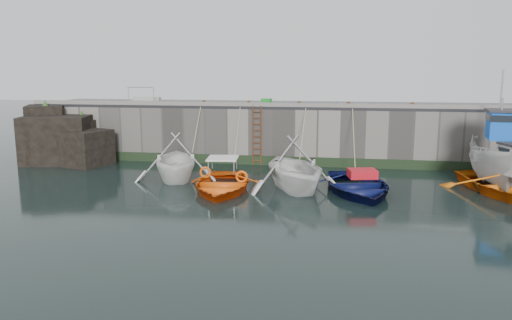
% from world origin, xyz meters
% --- Properties ---
extents(ground, '(120.00, 120.00, 0.00)m').
position_xyz_m(ground, '(0.00, 0.00, 0.00)').
color(ground, black).
rests_on(ground, ground).
extents(quay_back, '(30.00, 5.00, 3.00)m').
position_xyz_m(quay_back, '(0.00, 12.50, 1.50)').
color(quay_back, slate).
rests_on(quay_back, ground).
extents(road_back, '(30.00, 5.00, 0.16)m').
position_xyz_m(road_back, '(0.00, 12.50, 3.08)').
color(road_back, black).
rests_on(road_back, quay_back).
extents(kerb_back, '(30.00, 0.30, 0.20)m').
position_xyz_m(kerb_back, '(0.00, 10.15, 3.26)').
color(kerb_back, slate).
rests_on(kerb_back, road_back).
extents(algae_back, '(30.00, 0.08, 0.50)m').
position_xyz_m(algae_back, '(0.00, 9.96, 0.25)').
color(algae_back, black).
rests_on(algae_back, ground).
extents(rock_outcrop, '(5.85, 4.24, 3.41)m').
position_xyz_m(rock_outcrop, '(-12.92, 9.11, 1.26)').
color(rock_outcrop, black).
rests_on(rock_outcrop, ground).
extents(ladder, '(0.51, 0.08, 3.20)m').
position_xyz_m(ladder, '(-2.00, 9.91, 1.59)').
color(ladder, '#3F1E0F').
rests_on(ladder, ground).
extents(boat_near_white, '(5.33, 5.76, 2.50)m').
position_xyz_m(boat_near_white, '(-5.21, 5.82, 0.00)').
color(boat_near_white, white).
rests_on(boat_near_white, ground).
extents(boat_near_white_rope, '(0.04, 3.09, 3.10)m').
position_xyz_m(boat_near_white_rope, '(-5.21, 9.16, 0.00)').
color(boat_near_white_rope, tan).
rests_on(boat_near_white_rope, ground).
extents(boat_near_blue, '(4.01, 5.26, 1.02)m').
position_xyz_m(boat_near_blue, '(-2.60, 4.09, 0.00)').
color(boat_near_blue, '#E5520C').
rests_on(boat_near_blue, ground).
extents(boat_near_blue_rope, '(0.04, 4.28, 3.10)m').
position_xyz_m(boat_near_blue_rope, '(-2.60, 8.30, 0.00)').
color(boat_near_blue_rope, tan).
rests_on(boat_near_blue_rope, ground).
extents(boat_near_blacktrim, '(6.01, 6.36, 2.64)m').
position_xyz_m(boat_near_blacktrim, '(0.48, 4.68, 0.00)').
color(boat_near_blacktrim, silver).
rests_on(boat_near_blacktrim, ground).
extents(boat_near_blacktrim_rope, '(0.04, 3.84, 3.10)m').
position_xyz_m(boat_near_blacktrim_rope, '(0.48, 8.59, 0.00)').
color(boat_near_blacktrim_rope, tan).
rests_on(boat_near_blacktrim_rope, ground).
extents(boat_near_navy, '(4.79, 5.95, 1.09)m').
position_xyz_m(boat_near_navy, '(3.14, 4.65, 0.00)').
color(boat_near_navy, '#090E3B').
rests_on(boat_near_navy, ground).
extents(boat_near_navy_rope, '(0.04, 3.86, 3.10)m').
position_xyz_m(boat_near_navy_rope, '(3.14, 8.58, 0.00)').
color(boat_near_navy_rope, tan).
rests_on(boat_near_navy_rope, ground).
extents(boat_far_white, '(3.30, 6.70, 5.48)m').
position_xyz_m(boat_far_white, '(9.49, 7.14, 1.05)').
color(boat_far_white, silver).
rests_on(boat_far_white, ground).
extents(fish_crate, '(0.62, 0.51, 0.29)m').
position_xyz_m(fish_crate, '(-1.84, 12.34, 3.30)').
color(fish_crate, '#1A8F28').
rests_on(fish_crate, road_back).
extents(railing, '(1.60, 1.05, 1.00)m').
position_xyz_m(railing, '(-8.75, 11.25, 3.36)').
color(railing, '#A5A8AD').
rests_on(railing, road_back).
extents(bollard_a, '(0.18, 0.18, 0.28)m').
position_xyz_m(bollard_a, '(-5.00, 10.25, 3.30)').
color(bollard_a, '#3F1E0F').
rests_on(bollard_a, road_back).
extents(bollard_b, '(0.18, 0.18, 0.28)m').
position_xyz_m(bollard_b, '(-2.50, 10.25, 3.30)').
color(bollard_b, '#3F1E0F').
rests_on(bollard_b, road_back).
extents(bollard_c, '(0.18, 0.18, 0.28)m').
position_xyz_m(bollard_c, '(0.20, 10.25, 3.30)').
color(bollard_c, '#3F1E0F').
rests_on(bollard_c, road_back).
extents(bollard_d, '(0.18, 0.18, 0.28)m').
position_xyz_m(bollard_d, '(2.80, 10.25, 3.30)').
color(bollard_d, '#3F1E0F').
rests_on(bollard_d, road_back).
extents(bollard_e, '(0.18, 0.18, 0.28)m').
position_xyz_m(bollard_e, '(6.00, 10.25, 3.30)').
color(bollard_e, '#3F1E0F').
rests_on(bollard_e, road_back).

